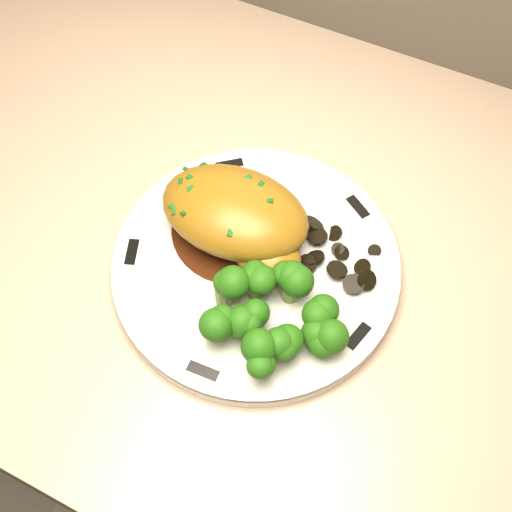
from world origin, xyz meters
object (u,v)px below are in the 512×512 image
at_px(counter, 224,348).
at_px(chicken_breast, 238,217).
at_px(plate, 256,266).
at_px(broccoli_florets, 269,316).

xyz_separation_m(counter, chicken_breast, (0.06, -0.04, 0.48)).
distance_m(plate, broccoli_florets, 0.08).
bearing_deg(plate, broccoli_florets, -54.25).
bearing_deg(broccoli_florets, chicken_breast, 131.86).
distance_m(counter, broccoli_florets, 0.51).
distance_m(counter, chicken_breast, 0.49).
height_order(counter, plate, counter).
bearing_deg(chicken_breast, broccoli_florets, -50.92).
distance_m(counter, plate, 0.46).
bearing_deg(broccoli_florets, counter, 137.62).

